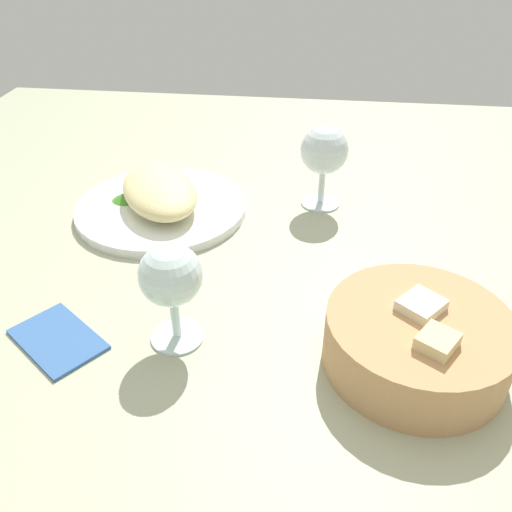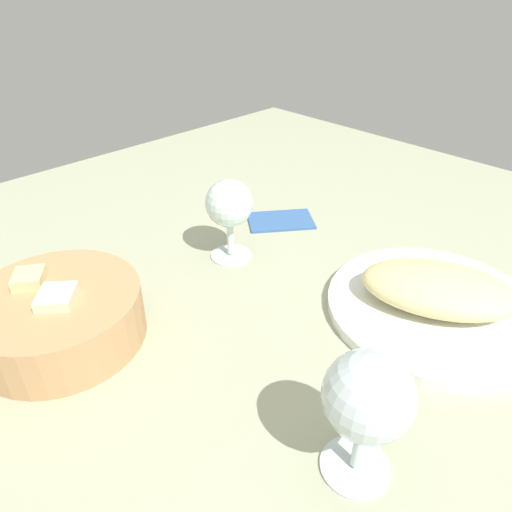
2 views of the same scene
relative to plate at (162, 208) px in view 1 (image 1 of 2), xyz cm
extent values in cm
cube|color=#A9AC8D|center=(11.05, 14.74, -1.70)|extent=(140.00, 140.00, 2.00)
cylinder|color=white|center=(0.00, 0.00, 0.00)|extent=(27.01, 27.01, 1.40)
ellipsoid|color=beige|center=(0.00, 0.00, 3.07)|extent=(21.84, 18.70, 4.74)
cone|color=#448D29|center=(-0.61, -6.09, 1.34)|extent=(4.19, 4.19, 1.27)
cylinder|color=tan|center=(28.81, 35.95, 2.46)|extent=(19.53, 19.53, 6.32)
cube|color=beige|center=(32.81, 36.76, 5.18)|extent=(4.91, 4.81, 3.68)
cube|color=beige|center=(27.34, 35.98, 4.64)|extent=(5.78, 5.74, 4.30)
cylinder|color=silver|center=(28.15, 9.61, -0.40)|extent=(6.11, 6.11, 0.60)
cylinder|color=silver|center=(28.15, 9.61, 2.34)|extent=(1.00, 1.00, 4.89)
sphere|color=silver|center=(28.15, 9.61, 8.25)|extent=(6.93, 6.93, 6.93)
cylinder|color=silver|center=(-5.76, 25.15, -0.40)|extent=(6.30, 6.30, 0.60)
cylinder|color=silver|center=(-5.76, 25.15, 2.44)|extent=(1.00, 1.00, 5.08)
sphere|color=silver|center=(-5.76, 25.15, 8.73)|extent=(7.50, 7.50, 7.50)
cube|color=#36609D|center=(30.35, -3.85, -0.30)|extent=(12.18, 13.00, 0.80)
camera|label=1|loc=(71.67, 24.15, 41.73)|focal=37.24mm
camera|label=2|loc=(-17.45, 49.05, 37.96)|focal=32.91mm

